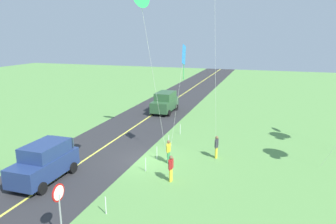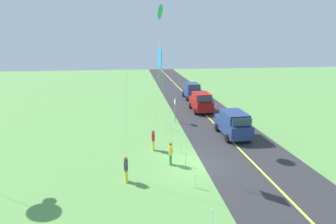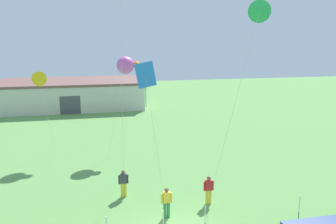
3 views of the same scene
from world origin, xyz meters
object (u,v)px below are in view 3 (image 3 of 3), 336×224
kite_yellow_high (146,77)px  kite_pink_drift (126,65)px  person_adult_companion (123,182)px  kite_orange_near (39,79)px  person_adult_near (209,189)px  warehouse_distant (72,94)px  person_child_watcher (167,202)px  kite_red_low (259,12)px

kite_yellow_high → kite_pink_drift: bearing=88.6°
person_adult_companion → kite_orange_near: 11.49m
kite_yellow_high → kite_pink_drift: kite_yellow_high is taller
kite_pink_drift → person_adult_near: bearing=-74.5°
person_adult_companion → warehouse_distant: size_ratio=0.09×
person_child_watcher → kite_yellow_high: (-0.86, 0.74, 6.19)m
person_adult_near → person_child_watcher: (-2.55, -0.97, 0.00)m
kite_yellow_high → kite_orange_near: kite_yellow_high is taller
person_adult_near → kite_yellow_high: 7.07m
kite_pink_drift → warehouse_distant: 21.00m
kite_orange_near → warehouse_distant: 20.67m
kite_red_low → kite_pink_drift: kite_red_low is taller
person_adult_near → warehouse_distant: bearing=-96.0°
person_adult_near → kite_orange_near: kite_orange_near is taller
person_adult_near → kite_red_low: kite_red_low is taller
person_adult_companion → kite_red_low: size_ratio=0.15×
person_adult_near → person_child_watcher: bearing=-0.4°
person_adult_near → kite_red_low: size_ratio=0.15×
kite_red_low → kite_yellow_high: size_ratio=1.36×
kite_yellow_high → warehouse_distant: bearing=99.0°
person_child_watcher → kite_yellow_high: size_ratio=0.20×
person_adult_near → kite_yellow_high: size_ratio=0.20×
person_adult_near → kite_pink_drift: size_ratio=0.21×
person_child_watcher → kite_red_low: 10.32m
person_child_watcher → warehouse_distant: size_ratio=0.09×
kite_orange_near → kite_pink_drift: bearing=4.4°
kite_red_low → warehouse_distant: (-10.38, 31.90, -8.36)m
person_adult_companion → kite_pink_drift: (1.30, 9.37, 5.94)m
person_child_watcher → kite_red_low: size_ratio=0.15×
kite_red_low → person_child_watcher: bearing=-179.1°
kite_yellow_high → warehouse_distant: (-4.95, 31.23, -5.30)m
person_adult_companion → kite_yellow_high: (1.02, -2.16, 6.19)m
kite_orange_near → person_adult_near: bearing=-48.1°
kite_yellow_high → kite_pink_drift: size_ratio=1.05×
person_child_watcher → kite_red_low: (4.58, 0.08, 9.25)m
person_adult_near → kite_pink_drift: bearing=-95.6°
kite_red_low → person_adult_companion: bearing=156.3°
person_child_watcher → kite_pink_drift: (-0.57, 12.27, 5.94)m
person_adult_near → kite_red_low: bearing=135.2°
person_child_watcher → kite_yellow_high: 6.29m
kite_orange_near → person_adult_companion: bearing=-59.2°
warehouse_distant → kite_pink_drift: bearing=-75.1°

